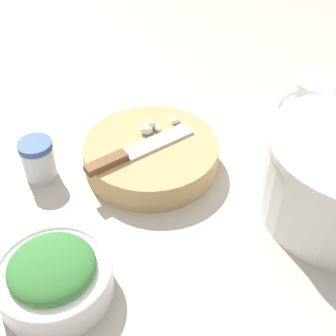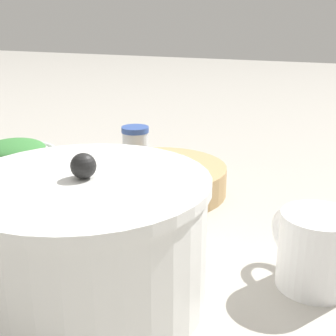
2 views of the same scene
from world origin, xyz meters
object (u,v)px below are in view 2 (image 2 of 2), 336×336
herb_bowl (15,159)px  coffee_mug (315,250)px  cutting_board (156,179)px  garlic_cloves (182,162)px  chef_knife (143,159)px  spice_jar (135,143)px  stock_pot (88,240)px

herb_bowl → coffee_mug: 0.63m
cutting_board → coffee_mug: 0.37m
cutting_board → garlic_cloves: bearing=-158.9°
chef_knife → spice_jar: size_ratio=2.72×
garlic_cloves → spice_jar: (0.16, -0.14, -0.02)m
cutting_board → herb_bowl: size_ratio=1.48×
cutting_board → coffee_mug: bearing=145.0°
coffee_mug → chef_knife: bearing=-33.7°
cutting_board → stock_pot: size_ratio=0.90×
spice_jar → stock_pot: bearing=110.3°
garlic_cloves → coffee_mug: 0.34m
chef_knife → coffee_mug: bearing=80.5°
herb_bowl → spice_jar: size_ratio=2.18×
chef_knife → stock_pot: 0.36m
chef_knife → stock_pot: size_ratio=0.76×
garlic_cloves → coffee_mug: coffee_mug is taller
coffee_mug → garlic_cloves: bearing=-41.4°
cutting_board → spice_jar: spice_jar is taller
herb_bowl → chef_knife: bearing=-171.8°
herb_bowl → cutting_board: bearing=-175.0°
chef_knife → stock_pot: (-0.10, 0.35, 0.02)m
garlic_cloves → herb_bowl: 0.35m
cutting_board → herb_bowl: herb_bowl is taller
chef_knife → garlic_cloves: (-0.08, -0.00, 0.00)m
garlic_cloves → cutting_board: bearing=21.1°
cutting_board → herb_bowl: bearing=5.0°
spice_jar → stock_pot: stock_pot is taller
chef_knife → garlic_cloves: size_ratio=2.60×
spice_jar → stock_pot: (-0.18, 0.50, 0.04)m
garlic_cloves → herb_bowl: (0.34, 0.04, -0.02)m
chef_knife → herb_bowl: (0.27, 0.04, -0.02)m
cutting_board → garlic_cloves: size_ratio=3.08×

